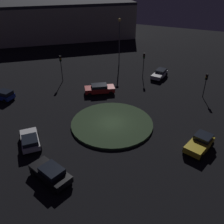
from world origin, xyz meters
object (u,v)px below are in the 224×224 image
at_px(car_yellow, 200,143).
at_px(traffic_light_northwest, 61,64).
at_px(car_white, 30,140).
at_px(traffic_light_north, 144,61).
at_px(car_blue, 2,95).
at_px(store_building, 57,20).
at_px(traffic_light_northeast, 206,81).
at_px(car_red, 100,89).
at_px(car_silver, 160,74).
at_px(streetlamp_north, 119,34).
at_px(car_black, 51,173).

relative_size(car_yellow, traffic_light_northwest, 0.94).
height_order(car_white, traffic_light_north, traffic_light_north).
bearing_deg(traffic_light_north, car_blue, -49.57).
relative_size(car_blue, store_building, 0.10).
bearing_deg(store_building, traffic_light_northeast, 113.20).
relative_size(car_white, traffic_light_north, 0.90).
height_order(car_blue, traffic_light_northwest, traffic_light_northwest).
bearing_deg(car_blue, store_building, -69.02).
bearing_deg(traffic_light_north, store_building, -124.88).
bearing_deg(traffic_light_northeast, traffic_light_north, -69.93).
distance_m(car_red, car_silver, 12.11).
distance_m(car_red, traffic_light_north, 9.88).
height_order(car_silver, car_blue, car_blue).
relative_size(car_red, streetlamp_north, 0.54).
bearing_deg(car_black, traffic_light_northwest, -41.97).
xyz_separation_m(car_blue, streetlamp_north, (10.45, 20.72, 5.34)).
relative_size(car_black, streetlamp_north, 0.53).
bearing_deg(car_silver, car_blue, -40.90).
relative_size(car_white, traffic_light_northwest, 0.90).
distance_m(car_silver, store_building, 37.16).
height_order(traffic_light_northeast, traffic_light_north, traffic_light_north).
height_order(car_red, traffic_light_northeast, traffic_light_northeast).
height_order(car_red, car_black, car_black).
xyz_separation_m(car_silver, car_blue, (-19.60, -17.39, 0.04)).
xyz_separation_m(car_blue, store_building, (-13.13, 34.58, 3.83)).
bearing_deg(store_building, car_red, 95.10).
bearing_deg(car_yellow, traffic_light_northeast, -157.87).
xyz_separation_m(car_black, store_building, (-29.32, 45.04, 3.80)).
bearing_deg(car_red, car_blue, 178.43).
xyz_separation_m(car_black, car_yellow, (12.23, 10.07, -0.01)).
height_order(car_white, store_building, store_building).
xyz_separation_m(traffic_light_northeast, traffic_light_north, (-10.62, 3.48, 0.49)).
distance_m(traffic_light_northwest, streetlamp_north, 13.26).
bearing_deg(car_silver, car_white, -11.54).
distance_m(car_red, traffic_light_northeast, 15.94).
height_order(streetlamp_north, store_building, store_building).
bearing_deg(traffic_light_northwest, car_yellow, 12.23).
distance_m(car_black, car_yellow, 15.85).
height_order(car_yellow, traffic_light_northeast, traffic_light_northeast).
relative_size(car_yellow, car_blue, 1.04).
bearing_deg(streetlamp_north, traffic_light_north, -35.74).
xyz_separation_m(streetlamp_north, store_building, (-23.58, 13.86, -1.51)).
xyz_separation_m(car_red, streetlamp_north, (-2.03, 13.13, 5.33)).
xyz_separation_m(car_red, store_building, (-25.61, 26.99, 3.83)).
bearing_deg(car_yellow, car_red, -98.58).
bearing_deg(car_white, car_blue, 12.00).
bearing_deg(traffic_light_northwest, traffic_light_north, 63.54).
xyz_separation_m(car_silver, car_yellow, (8.84, -17.78, 0.06)).
bearing_deg(car_yellow, car_black, -32.56).
height_order(traffic_light_northwest, store_building, store_building).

